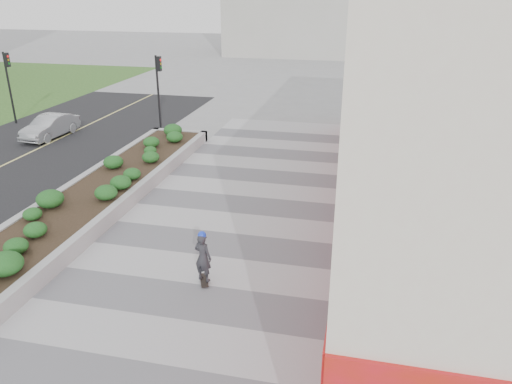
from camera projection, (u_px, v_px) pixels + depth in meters
The scene contains 9 objects.
ground at pixel (158, 345), 11.52m from camera, with size 160.00×160.00×0.00m, color gray.
walkway at pixel (200, 277), 14.22m from camera, with size 8.00×36.00×0.01m, color #A8A8AD.
building at pixel (451, 106), 16.65m from camera, with size 6.04×24.08×8.00m.
planter at pixel (95, 194), 18.80m from camera, with size 3.00×18.00×0.90m.
traffic_signal_near at pixel (159, 82), 27.73m from camera, with size 0.33×0.28×4.20m.
traffic_signal_far at pixel (9, 77), 29.17m from camera, with size 0.33×0.28×4.20m.
manhole_cover at pixel (216, 279), 14.12m from camera, with size 0.44×0.44×0.01m, color #595654.
skateboarder at pixel (203, 257), 13.65m from camera, with size 0.60×0.74×1.59m.
car_silver at pixel (50, 127), 27.16m from camera, with size 1.28×3.68×1.21m, color #AEB0B6.
Camera 1 is at (4.29, -8.56, 7.66)m, focal length 35.00 mm.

